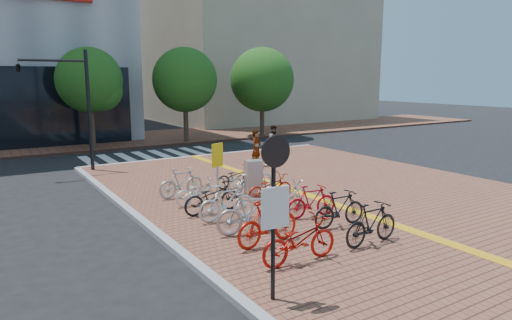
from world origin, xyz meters
TOP-DOWN VIEW (x-y plane):
  - ground at (0.00, 0.00)m, footprint 120.00×120.00m
  - tactile_strip at (2.00, -5.00)m, footprint 0.40×34.00m
  - kerb_north at (3.00, 12.00)m, footprint 14.00×0.25m
  - far_sidewalk at (0.00, 21.00)m, footprint 70.00×8.00m
  - building_beige at (18.00, 32.00)m, footprint 20.00×18.00m
  - crosswalk at (0.50, 14.00)m, footprint 7.50×4.00m
  - street_trees at (5.04, 17.45)m, footprint 16.20×4.60m
  - bike_0 at (-1.99, -2.61)m, footprint 2.02×0.73m
  - bike_1 at (-1.97, -1.30)m, footprint 1.96×0.74m
  - bike_2 at (-1.92, -0.35)m, footprint 1.99×0.89m
  - bike_3 at (-1.89, 1.02)m, footprint 1.85×0.62m
  - bike_4 at (-1.92, 1.93)m, footprint 1.97×0.77m
  - bike_5 at (-1.86, 3.08)m, footprint 1.75×0.76m
  - bike_6 at (-1.96, 4.28)m, footprint 1.79×0.69m
  - bike_7 at (0.26, -2.67)m, footprint 1.84×0.59m
  - bike_8 at (0.54, -1.18)m, footprint 1.77×0.57m
  - bike_9 at (0.41, -0.08)m, footprint 1.72×0.70m
  - bike_10 at (0.38, 1.13)m, footprint 1.78×0.91m
  - bike_11 at (0.37, 2.09)m, footprint 1.88×0.77m
  - bike_12 at (0.37, 3.39)m, footprint 2.08×0.89m
  - bike_13 at (0.34, 4.40)m, footprint 1.66×0.65m
  - pedestrian_a at (3.37, 7.74)m, footprint 0.75×0.67m
  - pedestrian_b at (5.74, 9.70)m, footprint 0.85×0.69m
  - utility_box at (0.34, 3.13)m, footprint 0.65×0.53m
  - yellow_sign at (-0.84, 3.60)m, footprint 0.51×0.22m
  - notice_sign at (-3.50, -3.80)m, footprint 0.59×0.15m
  - traffic_light_pole at (-4.75, 11.00)m, footprint 2.90×1.12m

SIDE VIEW (x-z plane):
  - ground at x=0.00m, z-range 0.00..0.00m
  - crosswalk at x=0.50m, z-range 0.00..0.01m
  - far_sidewalk at x=0.00m, z-range 0.00..0.15m
  - kerb_north at x=3.00m, z-range 0.00..0.15m
  - tactile_strip at x=2.00m, z-range 0.15..0.16m
  - bike_13 at x=0.34m, z-range 0.15..1.01m
  - bike_10 at x=0.38m, z-range 0.15..1.04m
  - bike_5 at x=-1.86m, z-range 0.15..1.04m
  - bike_11 at x=0.37m, z-range 0.15..1.11m
  - bike_9 at x=0.41m, z-range 0.15..1.16m
  - bike_4 at x=-1.92m, z-range 0.15..1.17m
  - bike_6 at x=-1.96m, z-range 0.15..1.20m
  - bike_8 at x=0.54m, z-range 0.15..1.20m
  - bike_0 at x=-1.99m, z-range 0.15..1.21m
  - bike_12 at x=0.37m, z-range 0.15..1.21m
  - bike_7 at x=0.26m, z-range 0.15..1.25m
  - bike_3 at x=-1.89m, z-range 0.15..1.25m
  - bike_1 at x=-1.97m, z-range 0.15..1.30m
  - bike_2 at x=-1.92m, z-range 0.15..1.31m
  - utility_box at x=0.34m, z-range 0.15..1.42m
  - pedestrian_b at x=5.74m, z-range 0.15..1.81m
  - pedestrian_a at x=3.37m, z-range 0.15..1.89m
  - yellow_sign at x=-0.84m, z-range 0.52..2.44m
  - notice_sign at x=-3.50m, z-range 0.56..3.72m
  - traffic_light_pole at x=-4.75m, z-range 1.18..6.58m
  - street_trees at x=5.04m, z-range 0.92..7.27m
  - building_beige at x=18.00m, z-range 0.00..18.00m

